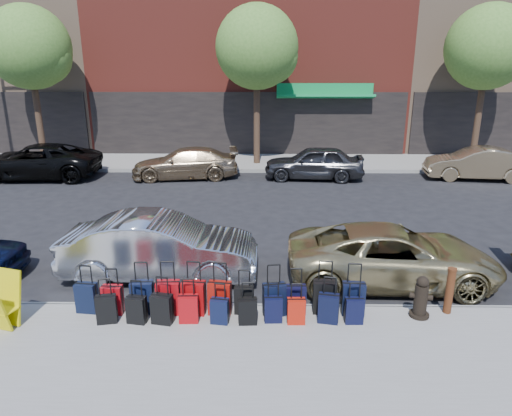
{
  "coord_description": "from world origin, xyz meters",
  "views": [
    {
      "loc": [
        0.8,
        -12.55,
        4.67
      ],
      "look_at": [
        0.63,
        -1.5,
        1.23
      ],
      "focal_mm": 32.0,
      "sensor_mm": 36.0,
      "label": 1
    }
  ],
  "objects_px": {
    "suitcase_front_5": "(220,298)",
    "car_near_1": "(160,247)",
    "tree_left": "(32,50)",
    "tree_center": "(260,50)",
    "car_far_3": "(477,164)",
    "bollard": "(450,290)",
    "car_far_0": "(36,162)",
    "fire_hydrant": "(421,298)",
    "car_far_2": "(314,163)",
    "car_near_2": "(393,255)",
    "tree_right": "(491,50)",
    "car_far_1": "(185,163)"
  },
  "relations": [
    {
      "from": "suitcase_front_5",
      "to": "car_near_1",
      "type": "relative_size",
      "value": 0.23
    },
    {
      "from": "tree_left",
      "to": "tree_center",
      "type": "distance_m",
      "value": 10.5
    },
    {
      "from": "suitcase_front_5",
      "to": "car_far_3",
      "type": "xyz_separation_m",
      "value": [
        9.98,
        11.63,
        0.22
      ]
    },
    {
      "from": "bollard",
      "to": "car_far_0",
      "type": "relative_size",
      "value": 0.17
    },
    {
      "from": "fire_hydrant",
      "to": "car_far_2",
      "type": "distance_m",
      "value": 11.69
    },
    {
      "from": "car_near_1",
      "to": "car_far_2",
      "type": "distance_m",
      "value": 10.72
    },
    {
      "from": "car_far_2",
      "to": "car_far_3",
      "type": "height_order",
      "value": "car_far_2"
    },
    {
      "from": "bollard",
      "to": "car_near_2",
      "type": "xyz_separation_m",
      "value": [
        -0.64,
        1.6,
        0.02
      ]
    },
    {
      "from": "tree_right",
      "to": "car_far_2",
      "type": "bearing_deg",
      "value": -161.61
    },
    {
      "from": "bollard",
      "to": "car_far_2",
      "type": "relative_size",
      "value": 0.22
    },
    {
      "from": "car_far_0",
      "to": "car_far_1",
      "type": "distance_m",
      "value": 6.45
    },
    {
      "from": "tree_center",
      "to": "fire_hydrant",
      "type": "xyz_separation_m",
      "value": [
        3.13,
        -14.37,
        -4.88
      ]
    },
    {
      "from": "tree_left",
      "to": "bollard",
      "type": "bearing_deg",
      "value": -45.04
    },
    {
      "from": "suitcase_front_5",
      "to": "car_far_1",
      "type": "relative_size",
      "value": 0.23
    },
    {
      "from": "car_far_3",
      "to": "tree_right",
      "type": "bearing_deg",
      "value": 164.01
    },
    {
      "from": "tree_right",
      "to": "car_near_2",
      "type": "height_order",
      "value": "tree_right"
    },
    {
      "from": "fire_hydrant",
      "to": "car_near_1",
      "type": "relative_size",
      "value": 0.19
    },
    {
      "from": "bollard",
      "to": "car_near_2",
      "type": "distance_m",
      "value": 1.73
    },
    {
      "from": "suitcase_front_5",
      "to": "fire_hydrant",
      "type": "xyz_separation_m",
      "value": [
        3.78,
        -0.04,
        0.06
      ]
    },
    {
      "from": "tree_left",
      "to": "car_far_0",
      "type": "height_order",
      "value": "tree_left"
    },
    {
      "from": "tree_left",
      "to": "car_near_2",
      "type": "distance_m",
      "value": 19.13
    },
    {
      "from": "tree_right",
      "to": "fire_hydrant",
      "type": "xyz_separation_m",
      "value": [
        -7.37,
        -14.37,
        -4.88
      ]
    },
    {
      "from": "car_far_0",
      "to": "car_far_3",
      "type": "height_order",
      "value": "car_far_0"
    },
    {
      "from": "tree_center",
      "to": "fire_hydrant",
      "type": "relative_size",
      "value": 8.82
    },
    {
      "from": "fire_hydrant",
      "to": "car_far_1",
      "type": "distance_m",
      "value": 13.34
    },
    {
      "from": "tree_right",
      "to": "suitcase_front_5",
      "type": "distance_m",
      "value": 18.81
    },
    {
      "from": "suitcase_front_5",
      "to": "bollard",
      "type": "xyz_separation_m",
      "value": [
        4.36,
        0.1,
        0.15
      ]
    },
    {
      "from": "tree_center",
      "to": "car_far_2",
      "type": "relative_size",
      "value": 1.72
    },
    {
      "from": "car_near_2",
      "to": "suitcase_front_5",
      "type": "bearing_deg",
      "value": 115.84
    },
    {
      "from": "tree_right",
      "to": "bollard",
      "type": "distance_m",
      "value": 16.48
    },
    {
      "from": "car_near_1",
      "to": "car_far_3",
      "type": "bearing_deg",
      "value": -49.41
    },
    {
      "from": "car_near_1",
      "to": "car_far_1",
      "type": "height_order",
      "value": "car_near_1"
    },
    {
      "from": "car_near_1",
      "to": "tree_center",
      "type": "bearing_deg",
      "value": -9.54
    },
    {
      "from": "tree_left",
      "to": "suitcase_front_5",
      "type": "relative_size",
      "value": 7.04
    },
    {
      "from": "tree_right",
      "to": "car_far_3",
      "type": "bearing_deg",
      "value": -113.37
    },
    {
      "from": "car_near_1",
      "to": "car_far_1",
      "type": "distance_m",
      "value": 9.84
    },
    {
      "from": "tree_left",
      "to": "fire_hydrant",
      "type": "distance_m",
      "value": 20.4
    },
    {
      "from": "car_far_3",
      "to": "car_far_0",
      "type": "bearing_deg",
      "value": -82.32
    },
    {
      "from": "tree_right",
      "to": "bollard",
      "type": "height_order",
      "value": "tree_right"
    },
    {
      "from": "bollard",
      "to": "car_near_1",
      "type": "bearing_deg",
      "value": 162.95
    },
    {
      "from": "tree_center",
      "to": "bollard",
      "type": "relative_size",
      "value": 7.88
    },
    {
      "from": "car_far_0",
      "to": "fire_hydrant",
      "type": "bearing_deg",
      "value": 45.57
    },
    {
      "from": "tree_center",
      "to": "car_far_0",
      "type": "distance_m",
      "value": 11.1
    },
    {
      "from": "fire_hydrant",
      "to": "car_far_3",
      "type": "relative_size",
      "value": 0.2
    },
    {
      "from": "car_far_1",
      "to": "car_far_3",
      "type": "bearing_deg",
      "value": 83.24
    },
    {
      "from": "suitcase_front_5",
      "to": "fire_hydrant",
      "type": "height_order",
      "value": "suitcase_front_5"
    },
    {
      "from": "bollard",
      "to": "car_near_1",
      "type": "relative_size",
      "value": 0.21
    },
    {
      "from": "suitcase_front_5",
      "to": "fire_hydrant",
      "type": "relative_size",
      "value": 1.25
    },
    {
      "from": "suitcase_front_5",
      "to": "car_near_1",
      "type": "distance_m",
      "value": 2.45
    },
    {
      "from": "tree_center",
      "to": "suitcase_front_5",
      "type": "distance_m",
      "value": 15.17
    }
  ]
}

